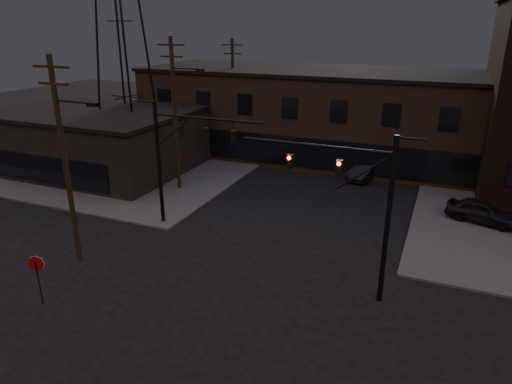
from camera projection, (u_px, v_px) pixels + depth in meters
ground at (214, 320)px, 20.20m from camera, size 140.00×140.00×0.00m
sidewalk_nw at (126, 149)px, 47.23m from camera, size 30.00×30.00×0.15m
building_row at (352, 117)px, 42.95m from camera, size 40.00×12.00×8.00m
building_left at (99, 141)px, 40.47m from camera, size 16.00×12.00×5.00m
traffic_signal_near at (363, 200)px, 20.39m from camera, size 7.12×0.24×8.00m
traffic_signal_far at (175, 151)px, 27.82m from camera, size 7.12×0.24×8.00m
stop_sign at (37, 269)px, 20.78m from camera, size 0.72×0.33×2.48m
utility_pole_near at (65, 158)px, 23.34m from camera, size 3.70×0.28×11.00m
utility_pole_mid at (176, 112)px, 33.97m from camera, size 3.70×0.28×11.50m
utility_pole_far at (233, 94)px, 44.82m from camera, size 2.20×0.28×11.00m
transmission_tower at (120, 21)px, 37.97m from camera, size 7.00×7.00×25.00m
parked_car_lot_a at (482, 211)px, 29.56m from camera, size 4.66×2.83×1.48m
car_crossing at (366, 170)px, 38.35m from camera, size 2.61×4.83×1.51m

